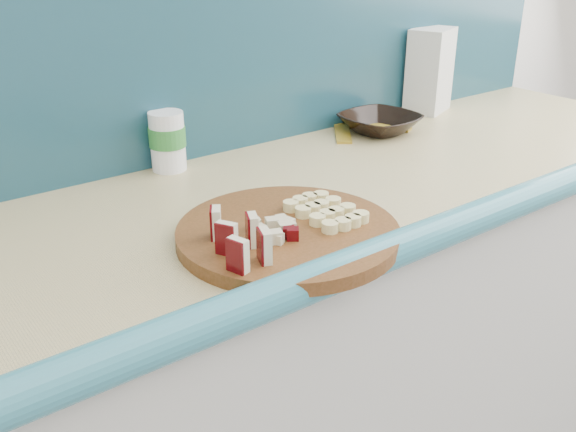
% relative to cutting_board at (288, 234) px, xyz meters
% --- Properties ---
extents(kitchen_counter, '(2.20, 0.63, 0.91)m').
position_rel_cutting_board_xyz_m(kitchen_counter, '(0.14, 0.17, -0.46)').
color(kitchen_counter, beige).
rests_on(kitchen_counter, ground).
extents(backsplash, '(2.20, 0.02, 0.50)m').
position_rel_cutting_board_xyz_m(backsplash, '(0.14, 0.46, 0.24)').
color(backsplash, teal).
rests_on(backsplash, kitchen_counter).
extents(cutting_board, '(0.36, 0.36, 0.02)m').
position_rel_cutting_board_xyz_m(cutting_board, '(0.00, 0.00, 0.00)').
color(cutting_board, '#45270E').
rests_on(cutting_board, kitchen_counter).
extents(apple_wedges, '(0.08, 0.14, 0.05)m').
position_rel_cutting_board_xyz_m(apple_wedges, '(-0.11, -0.03, 0.04)').
color(apple_wedges, beige).
rests_on(apple_wedges, cutting_board).
extents(apple_chunks, '(0.05, 0.06, 0.02)m').
position_rel_cutting_board_xyz_m(apple_chunks, '(-0.02, 0.00, 0.02)').
color(apple_chunks, beige).
rests_on(apple_chunks, cutting_board).
extents(banana_slices, '(0.09, 0.14, 0.02)m').
position_rel_cutting_board_xyz_m(banana_slices, '(0.08, -0.00, 0.02)').
color(banana_slices, '#E9DB8E').
rests_on(banana_slices, cutting_board).
extents(brown_bowl, '(0.20, 0.20, 0.05)m').
position_rel_cutting_board_xyz_m(brown_bowl, '(0.55, 0.34, 0.01)').
color(brown_bowl, black).
rests_on(brown_bowl, kitchen_counter).
extents(flour_bag, '(0.15, 0.13, 0.22)m').
position_rel_cutting_board_xyz_m(flour_bag, '(0.80, 0.41, 0.10)').
color(flour_bag, silver).
rests_on(flour_bag, kitchen_counter).
extents(canister, '(0.08, 0.08, 0.12)m').
position_rel_cutting_board_xyz_m(canister, '(0.00, 0.42, 0.05)').
color(canister, white).
rests_on(canister, kitchen_counter).
extents(banana_peel, '(0.23, 0.20, 0.01)m').
position_rel_cutting_board_xyz_m(banana_peel, '(0.52, 0.39, -0.01)').
color(banana_peel, gold).
rests_on(banana_peel, kitchen_counter).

